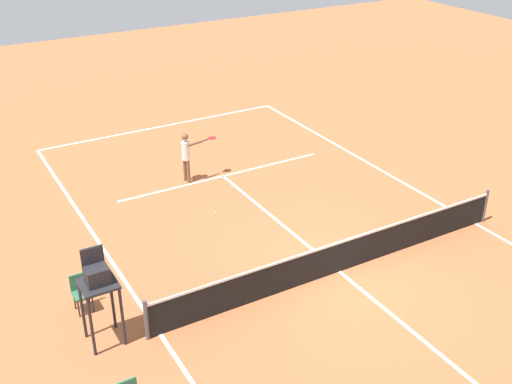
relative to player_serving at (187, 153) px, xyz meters
name	(u,v)px	position (x,y,z in m)	size (l,w,h in m)	color
ground_plane	(339,271)	(-1.22, 7.09, -1.07)	(60.00, 60.00, 0.00)	#B76038
court_lines	(339,271)	(-1.22, 7.09, -1.07)	(10.44, 24.95, 0.01)	white
tennis_net	(340,256)	(-1.22, 7.09, -0.57)	(11.04, 0.10, 1.07)	#4C4C51
player_serving	(187,153)	(0.00, 0.00, 0.00)	(1.34, 0.45, 1.79)	brown
tennis_ball	(215,213)	(0.25, 2.58, -1.04)	(0.07, 0.07, 0.07)	#CCE033
umpire_chair	(98,282)	(5.11, 6.64, 0.54)	(0.80, 0.80, 2.41)	#232328
courtside_chair_mid	(81,291)	(5.22, 5.25, -0.54)	(0.44, 0.46, 0.95)	#262626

